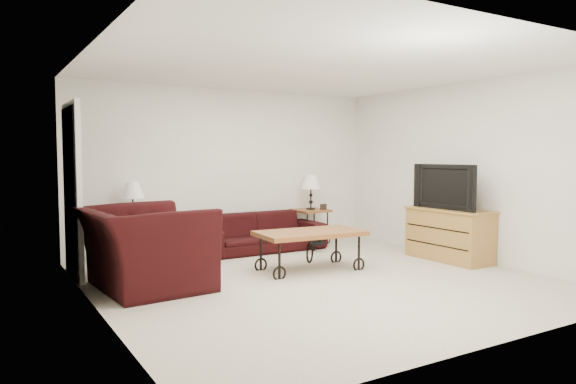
# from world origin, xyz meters

# --- Properties ---
(ground) EXTENTS (5.00, 5.00, 0.00)m
(ground) POSITION_xyz_m (0.00, 0.00, 0.00)
(ground) COLOR beige
(ground) RESTS_ON ground
(wall_back) EXTENTS (5.00, 0.02, 2.50)m
(wall_back) POSITION_xyz_m (0.00, 2.50, 1.25)
(wall_back) COLOR white
(wall_back) RESTS_ON ground
(wall_front) EXTENTS (5.00, 0.02, 2.50)m
(wall_front) POSITION_xyz_m (0.00, -2.50, 1.25)
(wall_front) COLOR white
(wall_front) RESTS_ON ground
(wall_left) EXTENTS (0.02, 5.00, 2.50)m
(wall_left) POSITION_xyz_m (-2.50, 0.00, 1.25)
(wall_left) COLOR white
(wall_left) RESTS_ON ground
(wall_right) EXTENTS (0.02, 5.00, 2.50)m
(wall_right) POSITION_xyz_m (2.50, 0.00, 1.25)
(wall_right) COLOR white
(wall_right) RESTS_ON ground
(ceiling) EXTENTS (5.00, 5.00, 0.00)m
(ceiling) POSITION_xyz_m (0.00, 0.00, 2.50)
(ceiling) COLOR white
(ceiling) RESTS_ON wall_back
(doorway) EXTENTS (0.08, 0.94, 2.04)m
(doorway) POSITION_xyz_m (-2.47, 1.65, 1.02)
(doorway) COLOR black
(doorway) RESTS_ON ground
(sofa) EXTENTS (1.99, 0.78, 0.58)m
(sofa) POSITION_xyz_m (0.29, 2.02, 0.29)
(sofa) COLOR black
(sofa) RESTS_ON ground
(side_table_left) EXTENTS (0.53, 0.53, 0.55)m
(side_table_left) POSITION_xyz_m (-1.60, 2.20, 0.28)
(side_table_left) COLOR #9C5B27
(side_table_left) RESTS_ON ground
(side_table_right) EXTENTS (0.53, 0.53, 0.57)m
(side_table_right) POSITION_xyz_m (1.34, 2.20, 0.29)
(side_table_right) COLOR #9C5B27
(side_table_right) RESTS_ON ground
(lamp_left) EXTENTS (0.33, 0.33, 0.55)m
(lamp_left) POSITION_xyz_m (-1.60, 2.20, 0.83)
(lamp_left) COLOR black
(lamp_left) RESTS_ON side_table_left
(lamp_right) EXTENTS (0.33, 0.33, 0.57)m
(lamp_right) POSITION_xyz_m (1.34, 2.20, 0.86)
(lamp_right) COLOR black
(lamp_right) RESTS_ON side_table_right
(photo_frame_left) EXTENTS (0.11, 0.04, 0.09)m
(photo_frame_left) POSITION_xyz_m (-1.75, 2.05, 0.60)
(photo_frame_left) COLOR black
(photo_frame_left) RESTS_ON side_table_left
(photo_frame_right) EXTENTS (0.12, 0.04, 0.10)m
(photo_frame_right) POSITION_xyz_m (1.49, 2.05, 0.62)
(photo_frame_right) COLOR black
(photo_frame_right) RESTS_ON side_table_right
(coffee_table) EXTENTS (1.40, 0.83, 0.50)m
(coffee_table) POSITION_xyz_m (0.20, 0.49, 0.25)
(coffee_table) COLOR #9C5B27
(coffee_table) RESTS_ON ground
(armchair) EXTENTS (1.33, 1.49, 0.90)m
(armchair) POSITION_xyz_m (-1.88, 0.65, 0.45)
(armchair) COLOR black
(armchair) RESTS_ON ground
(throw_pillow) EXTENTS (0.14, 0.42, 0.41)m
(throw_pillow) POSITION_xyz_m (-1.73, 0.60, 0.52)
(throw_pillow) COLOR #CB4D1A
(throw_pillow) RESTS_ON armchair
(tv_stand) EXTENTS (0.50, 1.21, 0.72)m
(tv_stand) POSITION_xyz_m (2.23, 0.03, 0.36)
(tv_stand) COLOR #A36B3C
(tv_stand) RESTS_ON ground
(television) EXTENTS (0.14, 1.08, 0.62)m
(television) POSITION_xyz_m (2.21, 0.03, 1.04)
(television) COLOR black
(television) RESTS_ON tv_stand
(backpack) EXTENTS (0.39, 0.33, 0.44)m
(backpack) POSITION_xyz_m (0.98, 1.59, 0.22)
(backpack) COLOR black
(backpack) RESTS_ON ground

